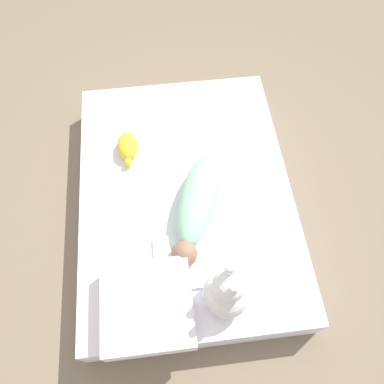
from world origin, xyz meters
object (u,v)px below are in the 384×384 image
swaddled_baby (197,203)px  bunny_plush (227,292)px  pillow (148,307)px  turtle_plush (128,146)px

swaddled_baby → bunny_plush: 0.44m
swaddled_baby → pillow: bearing=-10.3°
pillow → turtle_plush: pillow is taller
bunny_plush → turtle_plush: (-0.81, -0.37, -0.09)m
swaddled_baby → turtle_plush: bearing=-120.3°
pillow → bunny_plush: bearing=90.9°
pillow → bunny_plush: bunny_plush is taller
pillow → bunny_plush: 0.33m
swaddled_baby → turtle_plush: swaddled_baby is taller
bunny_plush → turtle_plush: bearing=-155.2°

